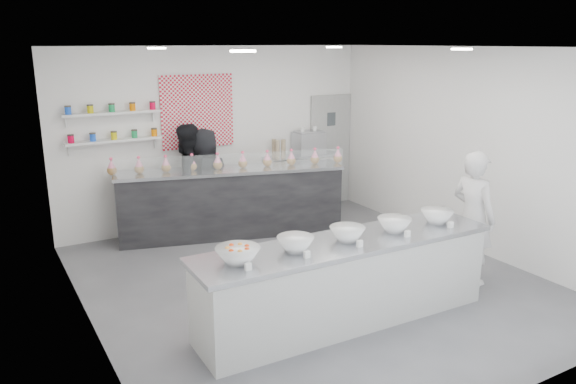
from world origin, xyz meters
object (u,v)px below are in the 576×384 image
Objects in this scene: prep_counter at (346,281)px; staff_right at (205,181)px; back_bar at (231,202)px; espresso_ledge at (302,183)px; staff_left at (187,180)px; woman_prep at (473,217)px; espresso_machine at (309,143)px.

prep_counter is 2.04× the size of staff_right.
staff_right is at bearing 146.30° from back_bar.
staff_right is at bearing -173.11° from espresso_ledge.
back_bar is 0.55m from staff_right.
staff_left is 1.05× the size of staff_right.
espresso_ledge is at bearing 66.36° from prep_counter.
woman_prep is (1.95, -3.21, 0.32)m from back_bar.
back_bar is 3.77m from woman_prep.
prep_counter is 4.42m from espresso_machine.
woman_prep is at bearing -43.14° from back_bar.
espresso_machine is at bearing 64.63° from prep_counter.
espresso_machine is at bearing 0.00° from espresso_ledge.
staff_left is at bearing -1.14° from staff_right.
staff_left reaches higher than prep_counter.
espresso_machine is at bearing 167.32° from staff_left.
staff_left is (-0.59, 0.40, 0.35)m from back_bar.
staff_left is (-2.54, 3.62, 0.03)m from woman_prep.
woman_prep is at bearing -85.96° from espresso_ledge.
staff_left reaches higher than woman_prep.
espresso_ledge is at bearing -0.21° from woman_prep.
back_bar is 0.80m from staff_left.
espresso_machine is 3.82m from woman_prep.
woman_prep is at bearing 108.20° from staff_left.
back_bar is at bearing 128.87° from staff_left.
espresso_ledge is at bearing 180.00° from espresso_machine.
staff_right is (-2.12, -0.24, -0.40)m from espresso_machine.
espresso_machine is at bearing -2.39° from woman_prep.
prep_counter is at bearing -116.46° from espresso_machine.
woman_prep is 0.96× the size of staff_left.
espresso_ledge reaches higher than prep_counter.
espresso_machine is 0.30× the size of staff_left.
espresso_machine is 0.31× the size of woman_prep.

